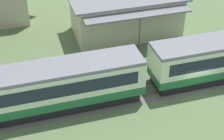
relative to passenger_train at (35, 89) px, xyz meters
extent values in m
plane|color=#566B42|center=(13.82, -1.35, -2.28)|extent=(600.00, 600.00, 0.00)
cylinder|color=black|center=(13.37, -0.72, -1.83)|extent=(0.90, 0.18, 0.90)
cylinder|color=black|center=(13.37, 0.72, -1.83)|extent=(0.90, 0.18, 0.90)
cube|color=#1E6033|center=(-0.27, 0.00, -0.98)|extent=(18.40, 3.18, 0.80)
cube|color=beige|center=(-0.27, 0.00, 0.48)|extent=(18.40, 3.18, 2.11)
cube|color=#192330|center=(-0.27, 0.00, 0.58)|extent=(16.93, 3.22, 1.18)
cube|color=slate|center=(-0.27, 0.00, 1.68)|extent=(18.40, 2.99, 0.30)
cube|color=black|center=(-0.27, 0.00, -1.82)|extent=(17.67, 2.74, 0.88)
cylinder|color=black|center=(5.81, -0.72, -1.83)|extent=(0.90, 0.18, 0.90)
cylinder|color=black|center=(5.81, 0.72, -1.83)|extent=(0.90, 0.18, 0.90)
cube|color=#665B51|center=(7.96, 0.00, -2.28)|extent=(157.64, 3.60, 0.01)
cube|color=#4C4238|center=(7.96, -0.72, -2.26)|extent=(157.64, 0.12, 0.04)
cube|color=#4C4238|center=(7.96, 0.72, -2.26)|extent=(157.64, 0.12, 0.04)
cube|color=beige|center=(11.29, 10.70, -0.07)|extent=(11.69, 5.99, 4.42)
cube|color=slate|center=(11.29, 6.91, 1.74)|extent=(11.22, 1.60, 0.16)
cylinder|color=brown|center=(11.29, 6.31, -0.31)|extent=(0.14, 0.14, 3.94)
camera|label=1|loc=(-0.22, -22.47, 17.23)|focal=55.00mm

